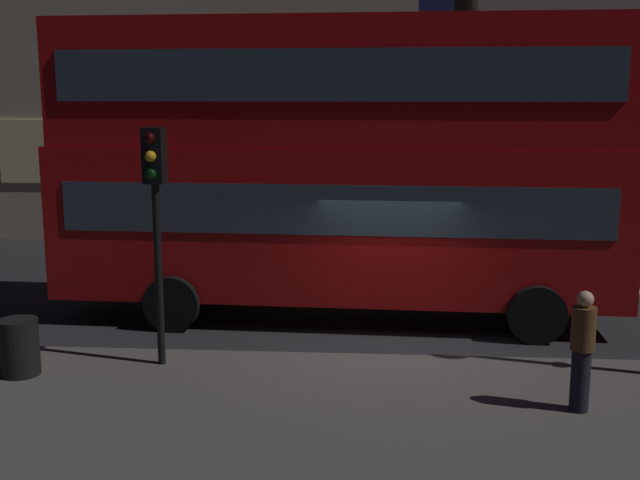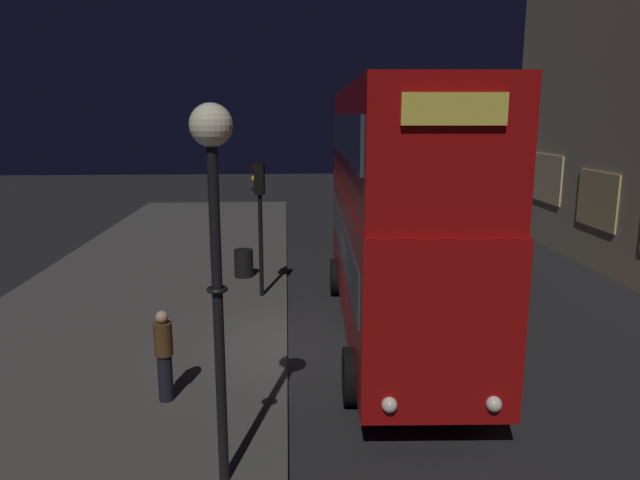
% 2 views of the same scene
% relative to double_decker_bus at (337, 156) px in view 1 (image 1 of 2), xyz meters
% --- Properties ---
extents(ground_plane, '(80.00, 80.00, 0.00)m').
position_rel_double_decker_bus_xyz_m(ground_plane, '(0.98, -2.05, -3.17)').
color(ground_plane, '#232326').
extents(sidewalk_slab, '(44.00, 7.97, 0.12)m').
position_rel_double_decker_bus_xyz_m(sidewalk_slab, '(0.98, -6.51, -3.11)').
color(sidewalk_slab, '#4C4944').
rests_on(sidewalk_slab, ground).
extents(double_decker_bus, '(10.94, 3.06, 5.70)m').
position_rel_double_decker_bus_xyz_m(double_decker_bus, '(0.00, 0.00, 0.00)').
color(double_decker_bus, '#9E0C0C').
rests_on(double_decker_bus, ground).
extents(traffic_light_near_kerb, '(0.34, 0.37, 3.73)m').
position_rel_double_decker_bus_xyz_m(traffic_light_near_kerb, '(-2.63, -3.24, -0.36)').
color(traffic_light_near_kerb, black).
rests_on(traffic_light_near_kerb, sidewalk_slab).
extents(pedestrian, '(0.32, 0.32, 1.67)m').
position_rel_double_decker_bus_xyz_m(pedestrian, '(3.51, -4.68, -2.18)').
color(pedestrian, black).
rests_on(pedestrian, sidewalk_slab).
extents(litter_bin, '(0.59, 0.59, 0.87)m').
position_rel_double_decker_bus_xyz_m(litter_bin, '(-4.64, -3.86, -2.62)').
color(litter_bin, black).
rests_on(litter_bin, sidewalk_slab).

